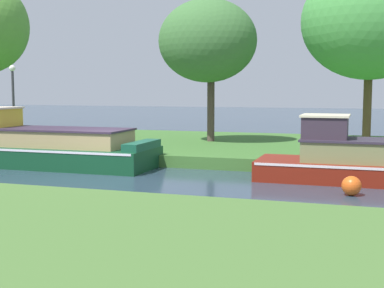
{
  "coord_description": "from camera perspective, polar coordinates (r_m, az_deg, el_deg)",
  "views": [
    {
      "loc": [
        7.27,
        -14.28,
        2.58
      ],
      "look_at": [
        2.22,
        1.2,
        0.9
      ],
      "focal_mm": 49.98,
      "sensor_mm": 36.0,
      "label": 1
    }
  ],
  "objects": [
    {
      "name": "riverbank_far",
      "position": [
        22.61,
        -0.78,
        -0.15
      ],
      "size": [
        72.0,
        10.0,
        0.4
      ],
      "primitive_type": "cube",
      "color": "#3C6B2C",
      "rests_on": "ground_plane"
    },
    {
      "name": "lamp_post",
      "position": [
        22.21,
        -18.55,
        4.97
      ],
      "size": [
        0.24,
        0.24,
        3.11
      ],
      "color": "#333338",
      "rests_on": "riverbank_far"
    },
    {
      "name": "forest_barge",
      "position": [
        18.83,
        -16.11,
        -0.39
      ],
      "size": [
        8.46,
        2.43,
        1.96
      ],
      "color": "#114124",
      "rests_on": "ground_plane"
    },
    {
      "name": "willow_tree_centre",
      "position": [
        21.87,
        1.65,
        10.92
      ],
      "size": [
        4.01,
        3.39,
        5.79
      ],
      "color": "#4F3C36",
      "rests_on": "riverbank_far"
    },
    {
      "name": "willow_tree_right",
      "position": [
        22.51,
        18.48,
        12.37
      ],
      "size": [
        5.35,
        4.45,
        7.16
      ],
      "color": "brown",
      "rests_on": "riverbank_far"
    },
    {
      "name": "ground_plane",
      "position": [
        16.23,
        -8.81,
        -3.33
      ],
      "size": [
        120.0,
        120.0,
        0.0
      ],
      "primitive_type": "plane",
      "color": "#2A3B4D"
    },
    {
      "name": "mooring_post_near",
      "position": [
        19.54,
        -11.47,
        0.17
      ],
      "size": [
        0.14,
        0.14,
        0.54
      ],
      "primitive_type": "cylinder",
      "color": "#443725",
      "rests_on": "riverbank_far"
    },
    {
      "name": "channel_buoy",
      "position": [
        13.57,
        16.65,
        -4.3
      ],
      "size": [
        0.48,
        0.48,
        0.48
      ],
      "primitive_type": "sphere",
      "color": "#E55919",
      "rests_on": "ground_plane"
    }
  ]
}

